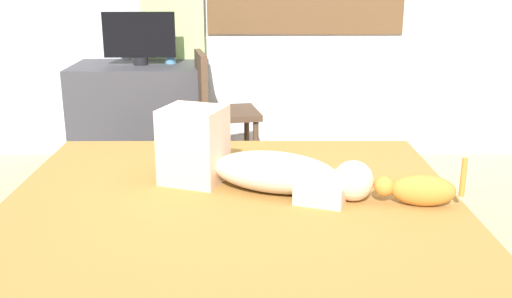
{
  "coord_description": "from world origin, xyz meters",
  "views": [
    {
      "loc": [
        -0.07,
        -2.14,
        1.35
      ],
      "look_at": [
        -0.05,
        0.39,
        0.58
      ],
      "focal_mm": 41.52,
      "sensor_mm": 36.0,
      "label": 1
    }
  ],
  "objects_px": {
    "desk": "(142,118)",
    "tv_monitor": "(139,37)",
    "cat": "(418,190)",
    "cup": "(170,57)",
    "chair_by_desk": "(217,107)",
    "person_lying": "(253,163)",
    "bed": "(233,244)"
  },
  "relations": [
    {
      "from": "cat",
      "to": "tv_monitor",
      "type": "height_order",
      "value": "tv_monitor"
    },
    {
      "from": "person_lying",
      "to": "cup",
      "type": "bearing_deg",
      "value": 109.24
    },
    {
      "from": "desk",
      "to": "person_lying",
      "type": "bearing_deg",
      "value": -63.73
    },
    {
      "from": "chair_by_desk",
      "to": "tv_monitor",
      "type": "bearing_deg",
      "value": 153.78
    },
    {
      "from": "desk",
      "to": "tv_monitor",
      "type": "distance_m",
      "value": 0.55
    },
    {
      "from": "tv_monitor",
      "to": "person_lying",
      "type": "bearing_deg",
      "value": -64.07
    },
    {
      "from": "desk",
      "to": "tv_monitor",
      "type": "bearing_deg",
      "value": -0.0
    },
    {
      "from": "desk",
      "to": "cup",
      "type": "xyz_separation_m",
      "value": [
        0.21,
        0.05,
        0.41
      ]
    },
    {
      "from": "person_lying",
      "to": "desk",
      "type": "xyz_separation_m",
      "value": [
        -0.77,
        1.55,
        -0.18
      ]
    },
    {
      "from": "cat",
      "to": "desk",
      "type": "xyz_separation_m",
      "value": [
        -1.43,
        1.76,
        -0.13
      ]
    },
    {
      "from": "person_lying",
      "to": "chair_by_desk",
      "type": "xyz_separation_m",
      "value": [
        -0.23,
        1.29,
        -0.04
      ]
    },
    {
      "from": "bed",
      "to": "person_lying",
      "type": "bearing_deg",
      "value": 50.48
    },
    {
      "from": "bed",
      "to": "cat",
      "type": "height_order",
      "value": "cat"
    },
    {
      "from": "tv_monitor",
      "to": "desk",
      "type": "bearing_deg",
      "value": 180.0
    },
    {
      "from": "person_lying",
      "to": "tv_monitor",
      "type": "height_order",
      "value": "tv_monitor"
    },
    {
      "from": "cat",
      "to": "chair_by_desk",
      "type": "bearing_deg",
      "value": 120.91
    },
    {
      "from": "cat",
      "to": "chair_by_desk",
      "type": "height_order",
      "value": "chair_by_desk"
    },
    {
      "from": "cat",
      "to": "cup",
      "type": "height_order",
      "value": "cup"
    },
    {
      "from": "person_lying",
      "to": "desk",
      "type": "bearing_deg",
      "value": 116.27
    },
    {
      "from": "chair_by_desk",
      "to": "cat",
      "type": "bearing_deg",
      "value": -59.09
    },
    {
      "from": "bed",
      "to": "person_lying",
      "type": "relative_size",
      "value": 2.12
    },
    {
      "from": "desk",
      "to": "cup",
      "type": "bearing_deg",
      "value": 13.79
    },
    {
      "from": "cat",
      "to": "cup",
      "type": "distance_m",
      "value": 2.2
    },
    {
      "from": "tv_monitor",
      "to": "cup",
      "type": "xyz_separation_m",
      "value": [
        0.2,
        0.05,
        -0.14
      ]
    },
    {
      "from": "desk",
      "to": "chair_by_desk",
      "type": "bearing_deg",
      "value": -25.72
    },
    {
      "from": "bed",
      "to": "person_lying",
      "type": "xyz_separation_m",
      "value": [
        0.09,
        0.11,
        0.33
      ]
    },
    {
      "from": "person_lying",
      "to": "cat",
      "type": "distance_m",
      "value": 0.7
    },
    {
      "from": "bed",
      "to": "person_lying",
      "type": "height_order",
      "value": "person_lying"
    },
    {
      "from": "cup",
      "to": "chair_by_desk",
      "type": "relative_size",
      "value": 0.1
    },
    {
      "from": "desk",
      "to": "tv_monitor",
      "type": "relative_size",
      "value": 1.87
    },
    {
      "from": "cup",
      "to": "tv_monitor",
      "type": "bearing_deg",
      "value": -165.42
    },
    {
      "from": "desk",
      "to": "chair_by_desk",
      "type": "relative_size",
      "value": 1.05
    }
  ]
}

